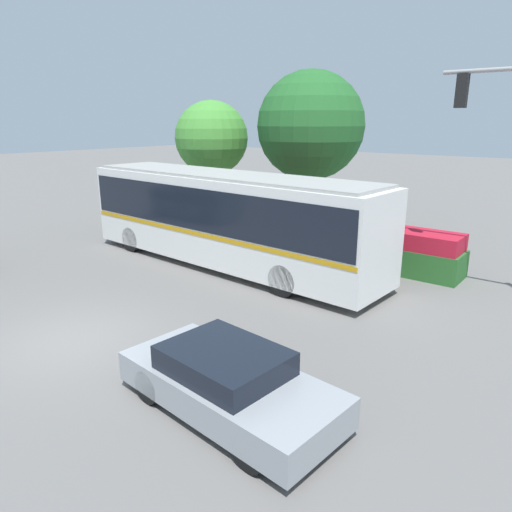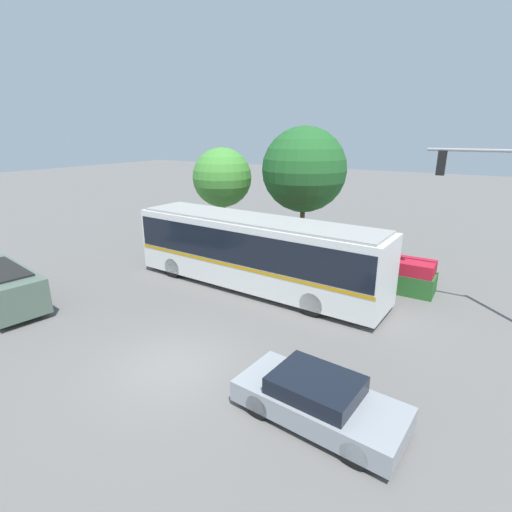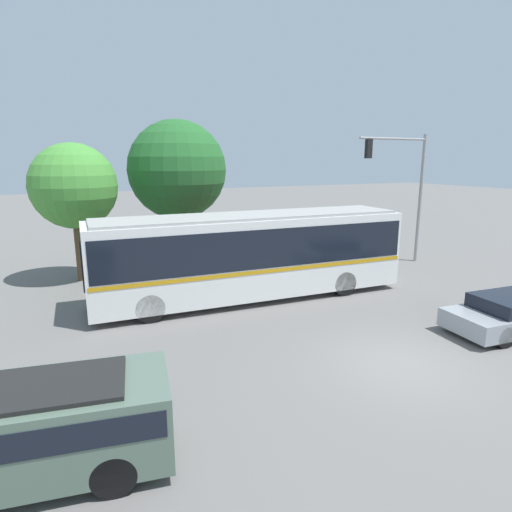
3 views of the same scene
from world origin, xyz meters
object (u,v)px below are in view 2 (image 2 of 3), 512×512
object	(u,v)px
sedan_foreground	(318,400)
street_tree_centre	(304,170)
city_bus	(254,249)
suv_left_lane	(2,285)
street_tree_left	(222,178)

from	to	relation	value
sedan_foreground	street_tree_centre	xyz separation A→B (m)	(-6.98, 13.85, 4.31)
city_bus	street_tree_centre	bearing A→B (deg)	-79.85
city_bus	sedan_foreground	xyz separation A→B (m)	(6.08, -6.74, -1.33)
city_bus	street_tree_centre	world-z (taller)	street_tree_centre
sedan_foreground	city_bus	bearing A→B (deg)	136.96
city_bus	sedan_foreground	bearing A→B (deg)	134.92
suv_left_lane	street_tree_left	bearing A→B (deg)	91.86
suv_left_lane	street_tree_centre	size ratio (longest dim) A/B	0.70
city_bus	street_tree_left	distance (m)	8.58
street_tree_centre	city_bus	bearing A→B (deg)	-82.75
street_tree_left	street_tree_centre	bearing A→B (deg)	15.53
city_bus	street_tree_left	world-z (taller)	street_tree_left
suv_left_lane	street_tree_left	world-z (taller)	street_tree_left
suv_left_lane	city_bus	bearing A→B (deg)	53.28
suv_left_lane	street_tree_centre	bearing A→B (deg)	74.37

